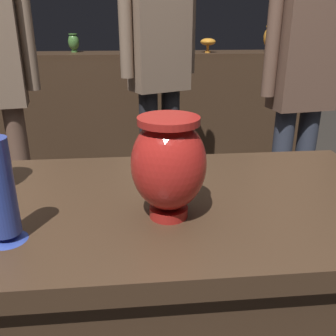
{
  "coord_description": "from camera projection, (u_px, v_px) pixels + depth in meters",
  "views": [
    {
      "loc": [
        -0.08,
        -0.83,
        1.21
      ],
      "look_at": [
        -0.0,
        -0.04,
        0.9
      ],
      "focal_mm": 39.59,
      "sensor_mm": 36.0,
      "label": 1
    }
  ],
  "objects": [
    {
      "name": "shelf_vase_far_right",
      "position": [
        272.0,
        37.0,
        2.93
      ],
      "size": [
        0.13,
        0.13,
        0.2
      ],
      "color": "orange",
      "rests_on": "back_display_shelf"
    },
    {
      "name": "visitor_center_back",
      "position": [
        159.0,
        60.0,
        2.08
      ],
      "size": [
        0.43,
        0.3,
        1.71
      ],
      "rotation": [
        0.0,
        0.0,
        3.58
      ],
      "color": "#232328",
      "rests_on": "ground_plane"
    },
    {
      "name": "vase_left_accent",
      "position": [
        0.0,
        195.0,
        0.72
      ],
      "size": [
        0.08,
        0.08,
        0.22
      ],
      "color": "#2D429E",
      "rests_on": "display_plinth"
    },
    {
      "name": "shelf_vase_right",
      "position": [
        208.0,
        42.0,
        2.86
      ],
      "size": [
        0.12,
        0.12,
        0.11
      ],
      "color": "orange",
      "rests_on": "back_display_shelf"
    },
    {
      "name": "shelf_vase_left",
      "position": [
        74.0,
        42.0,
        2.89
      ],
      "size": [
        0.08,
        0.08,
        0.14
      ],
      "color": "#477A38",
      "rests_on": "back_display_shelf"
    },
    {
      "name": "visitor_near_right",
      "position": [
        303.0,
        82.0,
        1.96
      ],
      "size": [
        0.47,
        0.22,
        1.57
      ],
      "rotation": [
        0.0,
        0.0,
        3.29
      ],
      "color": "#333847",
      "rests_on": "ground_plane"
    },
    {
      "name": "shelf_vase_center",
      "position": [
        140.0,
        44.0,
        2.91
      ],
      "size": [
        0.1,
        0.1,
        0.08
      ],
      "color": "#2D429E",
      "rests_on": "back_display_shelf"
    },
    {
      "name": "display_plinth",
      "position": [
        168.0,
        320.0,
        1.08
      ],
      "size": [
        1.2,
        0.64,
        0.8
      ],
      "color": "#422D1E",
      "rests_on": "ground_plane"
    },
    {
      "name": "back_display_shelf",
      "position": [
        142.0,
        114.0,
        3.08
      ],
      "size": [
        2.6,
        0.4,
        0.99
      ],
      "color": "#422D1E",
      "rests_on": "ground_plane"
    },
    {
      "name": "vase_centerpiece",
      "position": [
        169.0,
        164.0,
        0.8
      ],
      "size": [
        0.17,
        0.17,
        0.23
      ],
      "color": "red",
      "rests_on": "display_plinth"
    }
  ]
}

